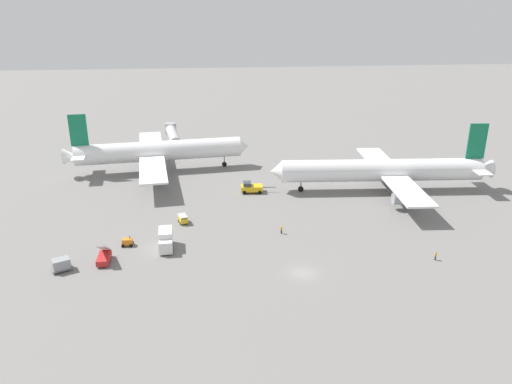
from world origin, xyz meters
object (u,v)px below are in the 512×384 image
gse_container_dolly_flat (61,264)px  gse_baggage_cart_near_cluster (183,219)px  airliner_at_gate_left (158,151)px  pushback_tug (251,187)px  ground_crew_marshaller_foreground (436,256)px  airliner_being_pushed (383,171)px  gse_catering_truck_tall (166,240)px  gse_gpu_cart_small (127,242)px  gse_stair_truck_yellow (104,257)px  ground_crew_ramp_agent_by_cones (281,229)px  jet_bridge (172,134)px

gse_container_dolly_flat → gse_baggage_cart_near_cluster: size_ratio=1.25×
airliner_at_gate_left → pushback_tug: (23.16, -19.25, -4.24)m
gse_container_dolly_flat → ground_crew_marshaller_foreground: 64.47m
airliner_being_pushed → gse_catering_truck_tall: size_ratio=9.04×
gse_gpu_cart_small → gse_stair_truck_yellow: bearing=-118.2°
gse_container_dolly_flat → ground_crew_ramp_agent_by_cones: (39.22, 10.04, -0.30)m
gse_gpu_cart_small → airliner_at_gate_left: bearing=86.5°
pushback_tug → gse_catering_truck_tall: bearing=-124.2°
gse_catering_truck_tall → gse_gpu_cart_small: gse_catering_truck_tall is taller
pushback_tug → gse_gpu_cart_small: bearing=-135.5°
airliner_being_pushed → gse_container_dolly_flat: bearing=-155.1°
airliner_at_gate_left → ground_crew_ramp_agent_by_cones: (26.64, -42.80, -4.60)m
gse_baggage_cart_near_cluster → airliner_being_pushed: bearing=16.4°
gse_catering_truck_tall → ground_crew_ramp_agent_by_cones: (22.15, 3.95, -0.88)m
gse_catering_truck_tall → jet_bridge: jet_bridge is taller
gse_stair_truck_yellow → gse_baggage_cart_near_cluster: size_ratio=1.52×
gse_catering_truck_tall → gse_container_dolly_flat: size_ratio=1.55×
gse_gpu_cart_small → ground_crew_ramp_agent_by_cones: bearing=3.7°
gse_baggage_cart_near_cluster → airliner_at_gate_left: bearing=101.6°
jet_bridge → airliner_at_gate_left: bearing=-96.2°
gse_stair_truck_yellow → ground_crew_ramp_agent_by_cones: size_ratio=2.78×
pushback_tug → gse_catering_truck_tall: 33.24m
gse_stair_truck_yellow → gse_container_dolly_flat: size_ratio=1.22×
ground_crew_ramp_agent_by_cones → jet_bridge: jet_bridge is taller
airliner_at_gate_left → gse_catering_truck_tall: 47.11m
gse_stair_truck_yellow → jet_bridge: (8.63, 75.62, 3.08)m
airliner_at_gate_left → gse_baggage_cart_near_cluster: 36.53m
gse_container_dolly_flat → gse_baggage_cart_near_cluster: gse_container_dolly_flat is taller
pushback_tug → gse_catering_truck_tall: gse_catering_truck_tall is taller
ground_crew_ramp_agent_by_cones → ground_crew_marshaller_foreground: ground_crew_ramp_agent_by_cones is taller
pushback_tug → gse_catering_truck_tall: (-18.67, -27.49, 0.53)m
jet_bridge → gse_baggage_cart_near_cluster: bearing=-85.6°
pushback_tug → ground_crew_marshaller_foreground: size_ratio=5.35×
gse_gpu_cart_small → gse_baggage_cart_near_cluster: (10.03, 9.22, 0.07)m
airliner_being_pushed → ground_crew_marshaller_foreground: bearing=-94.9°
ground_crew_marshaller_foreground → pushback_tug: bearing=127.5°
pushback_tug → ground_crew_ramp_agent_by_cones: pushback_tug is taller
gse_baggage_cart_near_cluster → ground_crew_ramp_agent_by_cones: 20.68m
gse_stair_truck_yellow → gse_container_dolly_flat: gse_stair_truck_yellow is taller
gse_gpu_cart_small → jet_bridge: size_ratio=0.10×
gse_catering_truck_tall → ground_crew_marshaller_foreground: 48.31m
pushback_tug → gse_container_dolly_flat: pushback_tug is taller
gse_gpu_cart_small → gse_container_dolly_flat: size_ratio=0.56×
gse_gpu_cart_small → gse_baggage_cart_near_cluster: gse_gpu_cart_small is taller
airliner_at_gate_left → airliner_being_pushed: 58.88m
gse_catering_truck_tall → airliner_at_gate_left: bearing=95.5°
gse_container_dolly_flat → jet_bridge: (15.27, 77.76, 2.93)m
airliner_at_gate_left → ground_crew_marshaller_foreground: airliner_at_gate_left is taller
gse_gpu_cart_small → pushback_tug: bearing=44.5°
gse_gpu_cart_small → gse_container_dolly_flat: 12.76m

